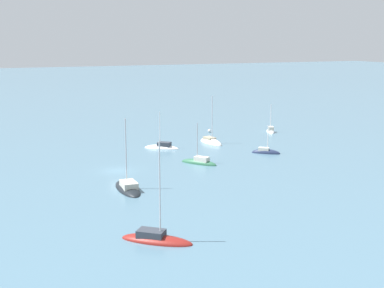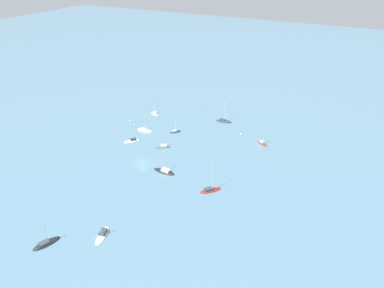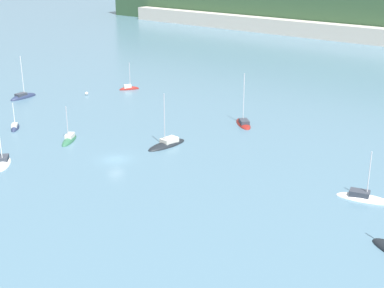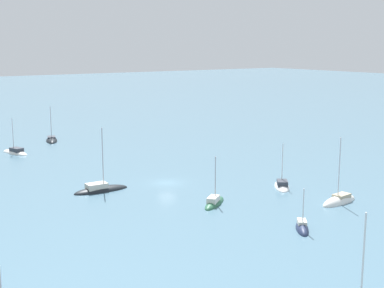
{
  "view_description": "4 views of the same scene",
  "coord_description": "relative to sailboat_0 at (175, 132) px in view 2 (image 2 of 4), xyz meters",
  "views": [
    {
      "loc": [
        20.6,
        74.93,
        19.29
      ],
      "look_at": [
        -12.57,
        -1.19,
        2.84
      ],
      "focal_mm": 50.0,
      "sensor_mm": 36.0,
      "label": 1
    },
    {
      "loc": [
        91.96,
        68.68,
        67.39
      ],
      "look_at": [
        -16.01,
        11.59,
        2.81
      ],
      "focal_mm": 35.0,
      "sensor_mm": 36.0,
      "label": 2
    },
    {
      "loc": [
        61.87,
        -51.49,
        31.03
      ],
      "look_at": [
        7.54,
        10.02,
        1.76
      ],
      "focal_mm": 50.0,
      "sensor_mm": 36.0,
      "label": 3
    },
    {
      "loc": [
        -67.54,
        41.62,
        20.81
      ],
      "look_at": [
        10.5,
        -11.88,
        3.2
      ],
      "focal_mm": 50.0,
      "sensor_mm": 36.0,
      "label": 4
    }
  ],
  "objects": [
    {
      "name": "sailboat_4",
      "position": [
        4.71,
        -11.86,
        -0.0
      ],
      "size": [
        2.82,
        6.94,
        9.89
      ],
      "rotation": [
        0.0,
        0.0,
        1.68
      ],
      "color": "white",
      "rests_on": "ground_plane"
    },
    {
      "name": "sailboat_7",
      "position": [
        -18.83,
        13.46,
        0.02
      ],
      "size": [
        2.98,
        7.26,
        10.52
      ],
      "rotation": [
        0.0,
        0.0,
        1.71
      ],
      "color": "#232D4C",
      "rests_on": "ground_plane"
    },
    {
      "name": "sailboat_6",
      "position": [
        -6.73,
        34.95,
        0.05
      ],
      "size": [
        3.53,
        4.87,
        7.29
      ],
      "rotation": [
        0.0,
        0.0,
        1.06
      ],
      "color": "maroon",
      "rests_on": "ground_plane"
    },
    {
      "name": "sailboat_8",
      "position": [
        13.56,
        2.42,
        0.04
      ],
      "size": [
        5.02,
        6.08,
        7.1
      ],
      "rotation": [
        0.0,
        0.0,
        5.33
      ],
      "color": "#2D6647",
      "rests_on": "ground_plane"
    },
    {
      "name": "sailboat_10",
      "position": [
        71.74,
        3.54,
        -0.02
      ],
      "size": [
        7.73,
        4.57,
        8.42
      ],
      "rotation": [
        0.0,
        0.0,
        2.82
      ],
      "color": "black",
      "rests_on": "ground_plane"
    },
    {
      "name": "sailboat_9",
      "position": [
        30.82,
        30.49,
        0.05
      ],
      "size": [
        7.01,
        6.45,
        10.51
      ],
      "rotation": [
        0.0,
        0.0,
        2.44
      ],
      "color": "maroon",
      "rests_on": "ground_plane"
    },
    {
      "name": "mooring_buoy_0",
      "position": [
        -10.05,
        24.7,
        0.3
      ],
      "size": [
        0.77,
        0.77,
        0.77
      ],
      "color": "white",
      "rests_on": "ground_plane"
    },
    {
      "name": "sailboat_0",
      "position": [
        0.0,
        0.0,
        0.0
      ],
      "size": [
        4.66,
        4.19,
        5.63
      ],
      "rotation": [
        0.0,
        0.0,
        2.45
      ],
      "color": "#232D4C",
      "rests_on": "ground_plane"
    },
    {
      "name": "sailboat_3",
      "position": [
        14.8,
        -11.03,
        0.04
      ],
      "size": [
        6.27,
        5.6,
        7.18
      ],
      "rotation": [
        0.0,
        0.0,
        5.61
      ],
      "color": "white",
      "rests_on": "ground_plane"
    },
    {
      "name": "sailboat_2",
      "position": [
        28.11,
        12.09,
        0.05
      ],
      "size": [
        2.95,
        8.31,
        9.96
      ],
      "rotation": [
        0.0,
        0.0,
        4.67
      ],
      "color": "black",
      "rests_on": "ground_plane"
    },
    {
      "name": "sailboat_1",
      "position": [
        62.61,
        14.17,
        0.04
      ],
      "size": [
        7.58,
        4.32,
        7.51
      ],
      "rotation": [
        0.0,
        0.0,
        0.29
      ],
      "color": "white",
      "rests_on": "ground_plane"
    },
    {
      "name": "mooring_buoy_1",
      "position": [
        -0.01,
        -22.52,
        0.25
      ],
      "size": [
        0.67,
        0.67,
        0.67
      ],
      "color": "white",
      "rests_on": "ground_plane"
    },
    {
      "name": "sailboat_5",
      "position": [
        -11.91,
        -17.71,
        0.07
      ],
      "size": [
        3.27,
        5.02,
        6.4
      ],
      "rotation": [
        0.0,
        0.0,
        4.31
      ],
      "color": "white",
      "rests_on": "ground_plane"
    },
    {
      "name": "ground_plane",
      "position": [
        26.57,
        1.77,
        -0.08
      ],
      "size": [
        600.0,
        600.0,
        0.0
      ],
      "primitive_type": "plane",
      "color": "slate"
    }
  ]
}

